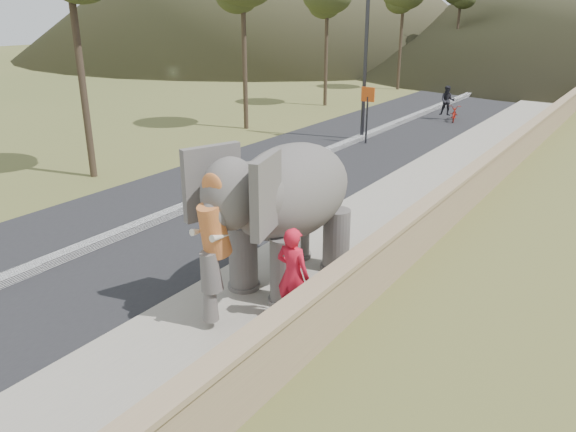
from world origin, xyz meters
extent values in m
plane|color=olive|center=(0.00, 0.00, 0.00)|extent=(160.00, 160.00, 0.00)
cube|color=black|center=(-5.00, 10.00, 0.01)|extent=(7.00, 120.00, 0.03)
cube|color=black|center=(-5.00, 10.00, 0.11)|extent=(0.35, 120.00, 0.22)
cube|color=#9E9687|center=(0.00, 10.00, 0.07)|extent=(3.00, 120.00, 0.15)
cube|color=tan|center=(1.65, 10.00, 0.55)|extent=(0.30, 120.00, 1.10)
cylinder|color=#313035|center=(-5.00, 16.32, 4.00)|extent=(0.16, 0.16, 8.00)
cylinder|color=#2D2D33|center=(-4.50, 15.69, 1.00)|extent=(0.08, 0.08, 2.00)
cube|color=#DD5214|center=(-4.50, 15.69, 2.10)|extent=(0.60, 0.05, 0.60)
imported|color=red|center=(0.95, 1.63, 1.04)|extent=(0.65, 0.43, 1.79)
imported|color=maroon|center=(-3.00, 22.86, 0.43)|extent=(0.99, 1.73, 0.86)
imported|color=black|center=(-3.43, 22.86, 1.01)|extent=(0.87, 0.75, 1.52)
camera|label=1|loc=(5.84, -5.88, 5.49)|focal=35.00mm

